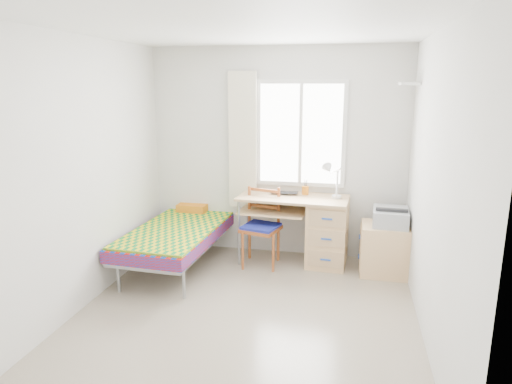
{
  "coord_description": "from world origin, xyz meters",
  "views": [
    {
      "loc": [
        0.91,
        -3.86,
        2.15
      ],
      "look_at": [
        -0.01,
        0.55,
        1.08
      ],
      "focal_mm": 32.0,
      "sensor_mm": 36.0,
      "label": 1
    }
  ],
  "objects_px": {
    "desk": "(322,228)",
    "cabinet": "(384,249)",
    "printer": "(390,217)",
    "chair": "(262,222)",
    "bed": "(182,230)"
  },
  "relations": [
    {
      "from": "cabinet",
      "to": "chair",
      "type": "bearing_deg",
      "value": -179.86
    },
    {
      "from": "desk",
      "to": "cabinet",
      "type": "relative_size",
      "value": 2.32
    },
    {
      "from": "cabinet",
      "to": "printer",
      "type": "xyz_separation_m",
      "value": [
        0.05,
        0.02,
        0.39
      ]
    },
    {
      "from": "bed",
      "to": "printer",
      "type": "bearing_deg",
      "value": 7.27
    },
    {
      "from": "desk",
      "to": "cabinet",
      "type": "xyz_separation_m",
      "value": [
        0.73,
        -0.16,
        -0.15
      ]
    },
    {
      "from": "printer",
      "to": "cabinet",
      "type": "bearing_deg",
      "value": -151.59
    },
    {
      "from": "chair",
      "to": "bed",
      "type": "bearing_deg",
      "value": -156.72
    },
    {
      "from": "desk",
      "to": "printer",
      "type": "relative_size",
      "value": 2.87
    },
    {
      "from": "bed",
      "to": "printer",
      "type": "relative_size",
      "value": 4.25
    },
    {
      "from": "chair",
      "to": "cabinet",
      "type": "relative_size",
      "value": 1.62
    },
    {
      "from": "chair",
      "to": "printer",
      "type": "distance_m",
      "value": 1.49
    },
    {
      "from": "bed",
      "to": "printer",
      "type": "height_order",
      "value": "bed"
    },
    {
      "from": "bed",
      "to": "cabinet",
      "type": "relative_size",
      "value": 3.43
    },
    {
      "from": "bed",
      "to": "chair",
      "type": "relative_size",
      "value": 2.12
    },
    {
      "from": "cabinet",
      "to": "printer",
      "type": "bearing_deg",
      "value": 25.27
    }
  ]
}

